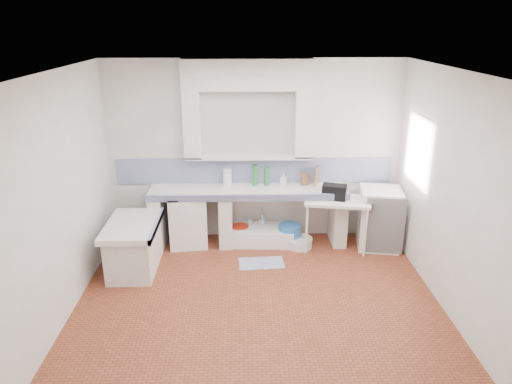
{
  "coord_description": "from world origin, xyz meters",
  "views": [
    {
      "loc": [
        -0.16,
        -5.03,
        3.3
      ],
      "look_at": [
        0.0,
        1.0,
        1.1
      ],
      "focal_mm": 33.02,
      "sensor_mm": 36.0,
      "label": 1
    }
  ],
  "objects_px": {
    "side_table": "(336,224)",
    "fridge": "(379,218)",
    "stove": "(188,220)",
    "sink": "(263,236)"
  },
  "relations": [
    {
      "from": "side_table",
      "to": "fridge",
      "type": "height_order",
      "value": "fridge"
    },
    {
      "from": "side_table",
      "to": "fridge",
      "type": "bearing_deg",
      "value": 13.77
    },
    {
      "from": "stove",
      "to": "side_table",
      "type": "distance_m",
      "value": 2.26
    },
    {
      "from": "sink",
      "to": "side_table",
      "type": "bearing_deg",
      "value": -7.66
    },
    {
      "from": "stove",
      "to": "side_table",
      "type": "relative_size",
      "value": 0.84
    },
    {
      "from": "fridge",
      "to": "side_table",
      "type": "bearing_deg",
      "value": -166.26
    },
    {
      "from": "side_table",
      "to": "fridge",
      "type": "relative_size",
      "value": 1.03
    },
    {
      "from": "stove",
      "to": "sink",
      "type": "bearing_deg",
      "value": -5.79
    },
    {
      "from": "sink",
      "to": "fridge",
      "type": "height_order",
      "value": "fridge"
    },
    {
      "from": "stove",
      "to": "fridge",
      "type": "bearing_deg",
      "value": -9.13
    }
  ]
}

